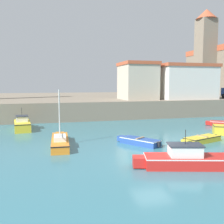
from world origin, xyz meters
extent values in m
plane|color=teal|center=(0.00, 0.00, 0.00)|extent=(200.00, 200.00, 0.00)
cube|color=gray|center=(0.00, 39.07, 1.31)|extent=(120.00, 40.00, 2.62)
cube|color=yellow|center=(-9.16, 14.70, 0.47)|extent=(2.07, 4.72, 0.93)
cube|color=yellow|center=(-9.41, 17.35, 0.47)|extent=(0.97, 0.82, 0.79)
cube|color=black|center=(-9.16, 14.70, 0.89)|extent=(2.09, 4.77, 0.07)
cube|color=silver|center=(-9.18, 14.93, 1.21)|extent=(1.38, 1.71, 0.56)
cube|color=#2D333D|center=(-9.18, 14.93, 1.54)|extent=(1.47, 1.86, 0.08)
cylinder|color=black|center=(-9.18, 14.93, 2.03)|extent=(0.04, 0.04, 0.90)
cube|color=red|center=(1.63, -1.86, 0.36)|extent=(5.66, 3.11, 0.72)
cube|color=red|center=(-1.33, -1.01, 0.36)|extent=(0.99, 1.11, 0.61)
cube|color=white|center=(1.63, -1.86, 0.68)|extent=(5.72, 3.14, 0.07)
cube|color=silver|center=(1.37, -1.78, 1.05)|extent=(2.17, 1.74, 0.66)
cube|color=#2D333D|center=(1.37, -1.78, 1.42)|extent=(2.35, 1.87, 0.08)
cylinder|color=black|center=(1.37, -1.78, 1.91)|extent=(0.04, 0.04, 0.90)
cube|color=#284C9E|center=(0.92, 4.58, 0.27)|extent=(2.92, 3.54, 0.53)
cube|color=#284C9E|center=(-0.18, 6.24, 0.27)|extent=(0.87, 0.84, 0.45)
cube|color=white|center=(0.92, 4.58, 0.49)|extent=(2.95, 3.58, 0.07)
cube|color=#997F5B|center=(0.92, 4.58, 0.57)|extent=(0.99, 0.75, 0.08)
cube|color=black|center=(1.94, 3.05, 0.32)|extent=(0.28, 0.28, 0.36)
cube|color=orange|center=(-5.64, 5.82, 0.32)|extent=(1.71, 5.72, 0.63)
cube|color=orange|center=(-5.44, 8.94, 0.32)|extent=(0.78, 0.65, 0.54)
cube|color=black|center=(-5.64, 5.82, 0.59)|extent=(1.73, 5.78, 0.07)
cylinder|color=silver|center=(-5.62, 6.24, 2.64)|extent=(0.10, 0.10, 4.02)
cylinder|color=silver|center=(-5.69, 5.12, 1.18)|extent=(0.25, 2.54, 0.08)
cube|color=silver|center=(-5.68, 5.26, 0.81)|extent=(1.05, 1.75, 0.36)
cube|color=yellow|center=(6.57, 4.05, 0.25)|extent=(3.79, 2.37, 0.49)
cube|color=yellow|center=(4.61, 3.38, 0.25)|extent=(0.78, 0.86, 0.42)
cube|color=black|center=(6.57, 4.05, 0.45)|extent=(3.83, 2.40, 0.07)
cube|color=#997F5B|center=(6.57, 4.05, 0.53)|extent=(0.54, 1.11, 0.08)
cube|color=black|center=(8.37, 4.66, 0.30)|extent=(0.25, 0.25, 0.36)
cube|color=red|center=(12.97, 12.28, 0.27)|extent=(0.86, 0.90, 0.46)
cube|color=gray|center=(32.00, 34.96, 7.17)|extent=(8.31, 15.62, 9.10)
cube|color=#B25133|center=(32.00, 34.96, 12.32)|extent=(8.48, 15.93, 1.20)
cube|color=gray|center=(26.18, 32.62, 10.47)|extent=(3.33, 3.33, 15.70)
cone|color=#B25133|center=(26.18, 32.62, 19.32)|extent=(4.33, 4.33, 2.00)
cube|color=silver|center=(16.00, 22.73, 5.20)|extent=(8.96, 5.32, 5.17)
cube|color=#B25133|center=(16.00, 22.73, 8.04)|extent=(9.41, 5.59, 0.50)
cube|color=#BCB29E|center=(8.00, 23.98, 5.32)|extent=(5.13, 5.91, 5.41)
cube|color=#B25133|center=(8.00, 23.98, 8.28)|extent=(5.39, 6.21, 0.50)
cylinder|color=black|center=(23.06, 22.33, 3.02)|extent=(0.29, 0.80, 0.80)
camera|label=1|loc=(-7.06, -15.74, 5.13)|focal=42.00mm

